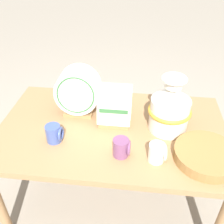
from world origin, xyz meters
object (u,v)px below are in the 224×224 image
object	(u,v)px
dish_rack_square_plates	(115,111)
wicker_charger_stack	(206,155)
mug_cream_glaze	(158,153)
ceramic_vase	(170,108)
mug_cobalt_glaze	(54,133)
mug_plum_glaze	(122,148)
dish_rack_round_plates	(78,94)

from	to	relation	value
dish_rack_square_plates	wicker_charger_stack	size ratio (longest dim) A/B	0.66
wicker_charger_stack	mug_cream_glaze	distance (m)	0.24
ceramic_vase	mug_cobalt_glaze	xyz separation A→B (m)	(-0.60, -0.18, -0.09)
ceramic_vase	mug_plum_glaze	size ratio (longest dim) A/B	3.35
ceramic_vase	mug_cream_glaze	xyz separation A→B (m)	(-0.06, -0.26, -0.09)
ceramic_vase	dish_rack_round_plates	xyz separation A→B (m)	(-0.53, 0.10, -0.01)
wicker_charger_stack	mug_cobalt_glaze	world-z (taller)	mug_cobalt_glaze
mug_cream_glaze	mug_cobalt_glaze	xyz separation A→B (m)	(-0.54, 0.08, 0.00)
ceramic_vase	mug_cream_glaze	world-z (taller)	ceramic_vase
wicker_charger_stack	mug_plum_glaze	world-z (taller)	mug_plum_glaze
dish_rack_square_plates	mug_plum_glaze	xyz separation A→B (m)	(0.06, -0.27, -0.02)
ceramic_vase	mug_cream_glaze	size ratio (longest dim) A/B	3.35
dish_rack_round_plates	mug_cobalt_glaze	size ratio (longest dim) A/B	2.91
ceramic_vase	wicker_charger_stack	xyz separation A→B (m)	(0.18, -0.22, -0.11)
mug_plum_glaze	mug_cream_glaze	bearing A→B (deg)	-5.00
ceramic_vase	mug_plum_glaze	world-z (taller)	ceramic_vase
mug_cream_glaze	mug_cobalt_glaze	bearing A→B (deg)	171.58
dish_rack_round_plates	dish_rack_square_plates	bearing A→B (deg)	-17.19
dish_rack_round_plates	mug_cobalt_glaze	xyz separation A→B (m)	(-0.07, -0.28, -0.08)
wicker_charger_stack	mug_cobalt_glaze	bearing A→B (deg)	176.73
mug_cream_glaze	dish_rack_square_plates	bearing A→B (deg)	129.92
mug_cream_glaze	mug_plum_glaze	bearing A→B (deg)	175.00
dish_rack_round_plates	mug_cream_glaze	size ratio (longest dim) A/B	2.91
mug_plum_glaze	ceramic_vase	bearing A→B (deg)	45.77
mug_plum_glaze	dish_rack_square_plates	bearing A→B (deg)	103.46
wicker_charger_stack	mug_cobalt_glaze	xyz separation A→B (m)	(-0.77, 0.04, 0.02)
mug_cobalt_glaze	dish_rack_square_plates	bearing A→B (deg)	34.78
ceramic_vase	mug_cobalt_glaze	size ratio (longest dim) A/B	3.35
dish_rack_round_plates	mug_cobalt_glaze	world-z (taller)	dish_rack_round_plates
wicker_charger_stack	mug_plum_glaze	size ratio (longest dim) A/B	3.25
mug_cobalt_glaze	dish_rack_round_plates	bearing A→B (deg)	75.65
mug_cream_glaze	mug_plum_glaze	world-z (taller)	same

